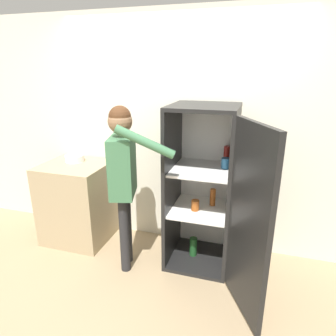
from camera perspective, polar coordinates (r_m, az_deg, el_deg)
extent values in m
plane|color=tan|center=(3.05, -3.89, -21.88)|extent=(12.00, 12.00, 0.00)
cube|color=silver|center=(3.32, 1.66, 6.45)|extent=(7.00, 0.06, 2.55)
cube|color=black|center=(3.42, 5.86, -16.46)|extent=(0.64, 0.66, 0.04)
cube|color=black|center=(2.82, 6.96, 11.51)|extent=(0.64, 0.66, 0.04)
cube|color=white|center=(3.31, 7.39, -1.87)|extent=(0.64, 0.03, 1.58)
cube|color=black|center=(3.09, 0.87, -3.24)|extent=(0.04, 0.66, 1.58)
cube|color=black|center=(2.99, 12.05, -4.44)|extent=(0.03, 0.66, 1.58)
cube|color=white|center=(3.12, 6.21, -7.77)|extent=(0.57, 0.59, 0.02)
cube|color=white|center=(2.96, 6.50, -0.30)|extent=(0.57, 0.59, 0.02)
cube|color=black|center=(2.44, 15.09, -10.19)|extent=(0.34, 0.58, 1.58)
cylinder|color=teal|center=(2.98, 10.91, 0.91)|extent=(0.09, 0.09, 0.10)
cylinder|color=#1E5123|center=(3.35, 4.83, -14.68)|extent=(0.08, 0.08, 0.21)
cylinder|color=#9E4C19|center=(3.04, 5.20, -7.09)|extent=(0.08, 0.08, 0.11)
cylinder|color=maroon|center=(3.10, 11.12, 2.42)|extent=(0.06, 0.06, 0.19)
cylinder|color=#9E4C19|center=(3.16, 8.51, -5.52)|extent=(0.06, 0.06, 0.18)
cylinder|color=#262628|center=(3.20, -7.83, -11.06)|extent=(0.10, 0.10, 0.80)
cylinder|color=#262628|center=(3.07, -8.30, -12.49)|extent=(0.10, 0.10, 0.80)
cube|color=#3F724C|center=(2.85, -8.68, 0.25)|extent=(0.31, 0.43, 0.57)
sphere|color=#8C6647|center=(2.74, -9.12, 8.77)|extent=(0.22, 0.22, 0.22)
sphere|color=#4C2D19|center=(2.74, -9.16, 9.57)|extent=(0.20, 0.20, 0.20)
cylinder|color=#3F724C|center=(3.06, -7.98, 1.01)|extent=(0.08, 0.08, 0.54)
cylinder|color=#3F724C|center=(2.53, -4.42, 4.96)|extent=(0.52, 0.21, 0.30)
cube|color=tan|center=(3.71, -16.86, -6.24)|extent=(0.73, 0.65, 0.93)
cylinder|color=white|center=(3.64, -17.41, 1.76)|extent=(0.21, 0.21, 0.08)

